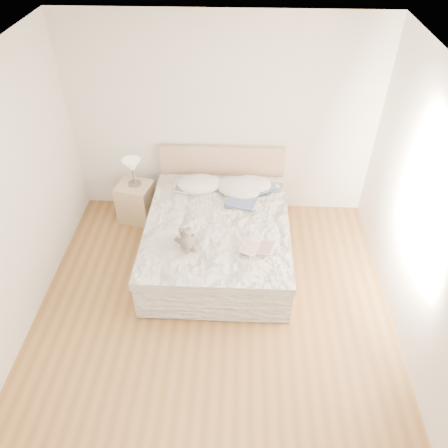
{
  "coord_description": "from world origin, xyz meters",
  "views": [
    {
      "loc": [
        0.26,
        -2.91,
        3.96
      ],
      "look_at": [
        0.08,
        1.05,
        0.62
      ],
      "focal_mm": 35.0,
      "sensor_mm": 36.0,
      "label": 1
    }
  ],
  "objects_px": {
    "photo_book": "(188,188)",
    "teddy_bear": "(187,246)",
    "nightstand": "(136,202)",
    "table_lamp": "(132,167)",
    "childrens_book": "(258,248)",
    "bed": "(218,236)"
  },
  "relations": [
    {
      "from": "photo_book",
      "to": "teddy_bear",
      "type": "distance_m",
      "value": 1.14
    },
    {
      "from": "table_lamp",
      "to": "childrens_book",
      "type": "distance_m",
      "value": 2.08
    },
    {
      "from": "bed",
      "to": "nightstand",
      "type": "distance_m",
      "value": 1.37
    },
    {
      "from": "nightstand",
      "to": "photo_book",
      "type": "height_order",
      "value": "photo_book"
    },
    {
      "from": "photo_book",
      "to": "childrens_book",
      "type": "xyz_separation_m",
      "value": [
        0.91,
        -1.1,
        0.0
      ]
    },
    {
      "from": "nightstand",
      "to": "teddy_bear",
      "type": "bearing_deg",
      "value": -55.32
    },
    {
      "from": "bed",
      "to": "nightstand",
      "type": "bearing_deg",
      "value": 149.84
    },
    {
      "from": "childrens_book",
      "to": "teddy_bear",
      "type": "relative_size",
      "value": 1.27
    },
    {
      "from": "nightstand",
      "to": "table_lamp",
      "type": "height_order",
      "value": "table_lamp"
    },
    {
      "from": "bed",
      "to": "childrens_book",
      "type": "distance_m",
      "value": 0.79
    },
    {
      "from": "table_lamp",
      "to": "teddy_bear",
      "type": "height_order",
      "value": "table_lamp"
    },
    {
      "from": "bed",
      "to": "childrens_book",
      "type": "relative_size",
      "value": 5.7
    },
    {
      "from": "nightstand",
      "to": "teddy_bear",
      "type": "relative_size",
      "value": 1.89
    },
    {
      "from": "childrens_book",
      "to": "bed",
      "type": "bearing_deg",
      "value": 147.43
    },
    {
      "from": "bed",
      "to": "photo_book",
      "type": "distance_m",
      "value": 0.77
    },
    {
      "from": "nightstand",
      "to": "table_lamp",
      "type": "distance_m",
      "value": 0.56
    },
    {
      "from": "photo_book",
      "to": "nightstand",
      "type": "bearing_deg",
      "value": 172.66
    },
    {
      "from": "table_lamp",
      "to": "childrens_book",
      "type": "bearing_deg",
      "value": -37.36
    },
    {
      "from": "table_lamp",
      "to": "childrens_book",
      "type": "height_order",
      "value": "table_lamp"
    },
    {
      "from": "teddy_bear",
      "to": "bed",
      "type": "bearing_deg",
      "value": 42.07
    },
    {
      "from": "teddy_bear",
      "to": "childrens_book",
      "type": "bearing_deg",
      "value": -17.44
    },
    {
      "from": "table_lamp",
      "to": "photo_book",
      "type": "relative_size",
      "value": 1.09
    }
  ]
}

